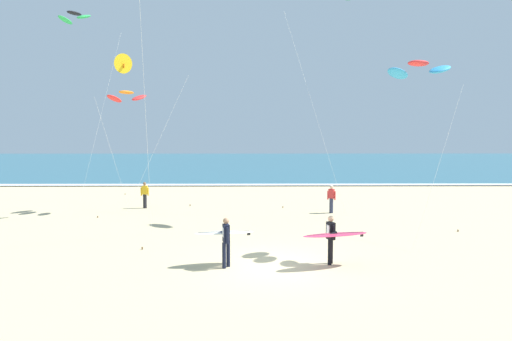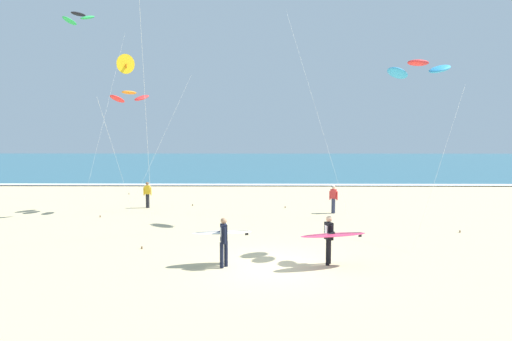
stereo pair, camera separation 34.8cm
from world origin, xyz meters
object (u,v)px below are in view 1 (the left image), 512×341
object	(u,v)px
surfer_trailing	(225,236)
bystander_red_top	(331,199)
kite_arc_scarlet_mid	(418,69)
surfer_lead	(333,236)
kite_arc_charcoal_high	(74,17)
kite_delta_golden_distant	(123,65)
kite_arc_amber_near	(126,96)
bystander_yellow_top	(145,195)

from	to	relation	value
surfer_trailing	bystander_red_top	size ratio (longest dim) A/B	1.34
surfer_trailing	kite_arc_scarlet_mid	xyz separation A→B (m)	(7.09, 1.77, 5.87)
kite_arc_scarlet_mid	surfer_trailing	bearing A→B (deg)	-165.95
surfer_lead	bystander_red_top	distance (m)	10.42
kite_arc_charcoal_high	kite_delta_golden_distant	bearing A→B (deg)	-46.67
kite_arc_amber_near	bystander_yellow_top	xyz separation A→B (m)	(0.76, 0.75, -5.85)
kite_arc_scarlet_mid	kite_delta_golden_distant	size ratio (longest dim) A/B	0.82
kite_arc_charcoal_high	kite_delta_golden_distant	world-z (taller)	kite_arc_charcoal_high
kite_arc_scarlet_mid	bystander_red_top	distance (m)	10.61
kite_arc_charcoal_high	bystander_red_top	distance (m)	19.84
surfer_trailing	bystander_red_top	world-z (taller)	surfer_trailing
surfer_lead	kite_delta_golden_distant	world-z (taller)	kite_delta_golden_distant
surfer_trailing	kite_arc_scarlet_mid	bearing A→B (deg)	14.05
kite_arc_charcoal_high	bystander_yellow_top	bearing A→B (deg)	-26.84
surfer_lead	kite_arc_charcoal_high	xyz separation A→B (m)	(-14.14, 14.49, 10.89)
surfer_lead	kite_arc_amber_near	bearing A→B (deg)	131.71
surfer_trailing	kite_delta_golden_distant	world-z (taller)	kite_delta_golden_distant
kite_arc_amber_near	surfer_trailing	bearing A→B (deg)	-60.62
kite_arc_amber_near	bystander_yellow_top	bearing A→B (deg)	44.48
kite_delta_golden_distant	bystander_red_top	distance (m)	13.77
bystander_yellow_top	bystander_red_top	bearing A→B (deg)	-9.08
surfer_lead	kite_arc_amber_near	xyz separation A→B (m)	(-10.06, 11.29, 5.62)
kite_delta_golden_distant	surfer_lead	bearing A→B (deg)	-45.25
bystander_yellow_top	surfer_trailing	bearing A→B (deg)	-65.08
surfer_trailing	kite_delta_golden_distant	xyz separation A→B (m)	(-6.13, 9.93, 7.24)
surfer_trailing	surfer_lead	bearing A→B (deg)	0.33
surfer_trailing	kite_arc_amber_near	world-z (taller)	kite_arc_amber_near
kite_arc_scarlet_mid	kite_arc_charcoal_high	size ratio (longest dim) A/B	0.59
kite_delta_golden_distant	bystander_yellow_top	world-z (taller)	kite_delta_golden_distant
bystander_yellow_top	kite_arc_charcoal_high	bearing A→B (deg)	153.16
surfer_lead	kite_delta_golden_distant	bearing A→B (deg)	134.75
surfer_lead	kite_delta_golden_distant	distance (m)	15.72
kite_arc_scarlet_mid	bystander_yellow_top	world-z (taller)	kite_arc_scarlet_mid
surfer_trailing	bystander_red_top	distance (m)	11.64
surfer_trailing	kite_arc_charcoal_high	bearing A→B (deg)	125.75
bystander_red_top	bystander_yellow_top	distance (m)	11.17
kite_delta_golden_distant	kite_arc_scarlet_mid	bearing A→B (deg)	-31.68
surfer_trailing	kite_arc_charcoal_high	size ratio (longest dim) A/B	0.17
surfer_trailing	kite_arc_amber_near	bearing A→B (deg)	119.38
kite_arc_amber_near	kite_delta_golden_distant	bearing A→B (deg)	-80.17
kite_arc_scarlet_mid	bystander_red_top	xyz separation A→B (m)	(-1.66, 8.52, -6.10)
kite_arc_scarlet_mid	kite_arc_charcoal_high	xyz separation A→B (m)	(-17.54, 12.74, 5.02)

